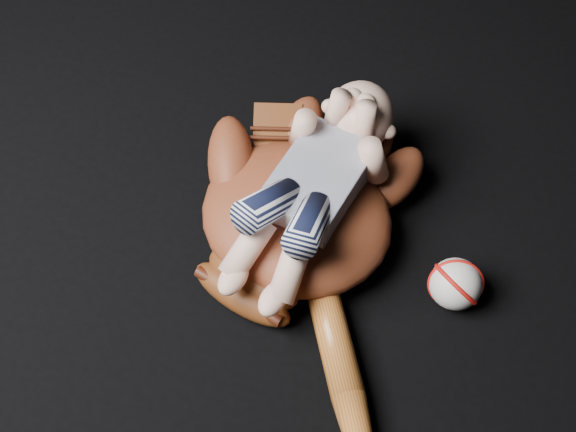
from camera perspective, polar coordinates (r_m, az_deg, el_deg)
The scene contains 4 objects.
baseball_glove at distance 1.08m, azimuth 0.68°, elevation 0.44°, with size 0.37×0.42×0.13m, color #622815, non-canonical shape.
newborn_baby at distance 1.03m, azimuth 1.61°, elevation 2.14°, with size 0.18×0.40×0.16m, color #EDB398, non-canonical shape.
baseball_bat at distance 0.99m, azimuth 5.21°, elevation -15.58°, with size 0.05×0.51×0.05m, color #A2551F, non-canonical shape.
baseball at distance 1.08m, azimuth 13.10°, elevation -5.26°, with size 0.08×0.08×0.08m, color silver.
Camera 1 is at (0.17, -0.44, 0.97)m, focal length 45.00 mm.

